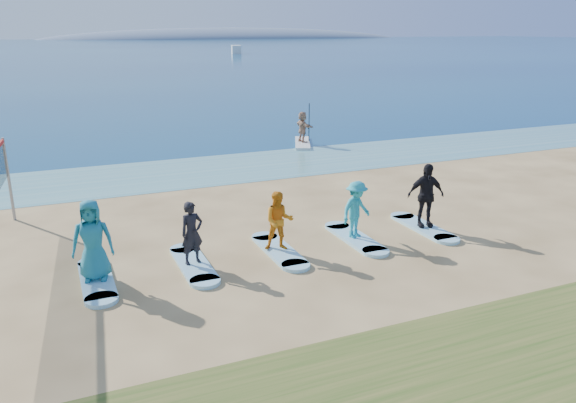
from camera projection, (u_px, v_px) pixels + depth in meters
name	position (u px, v px, depth m)	size (l,w,h in m)	color
ground	(322.00, 267.00, 13.51)	(600.00, 600.00, 0.00)	tan
shallow_water	(206.00, 170.00, 22.73)	(600.00, 600.00, 0.00)	teal
ocean	(61.00, 49.00, 153.96)	(600.00, 600.00, 0.00)	navy
island_ridge	(234.00, 38.00, 312.63)	(220.00, 56.00, 18.00)	slate
paddleboard	(302.00, 143.00, 27.83)	(0.70, 3.00, 0.12)	silver
paddleboarder	(303.00, 127.00, 27.59)	(1.39, 0.44, 1.50)	tan
boat_offshore_b	(236.00, 54.00, 126.55)	(1.97, 5.22, 1.79)	silver
surfboard_0	(97.00, 280.00, 12.72)	(0.70, 2.20, 0.09)	#92CCE2
student_0	(92.00, 240.00, 12.44)	(0.91, 0.59, 1.86)	#1C7289
surfboard_1	(194.00, 264.00, 13.57)	(0.70, 2.20, 0.09)	#92CCE2
student_1	(192.00, 233.00, 13.33)	(0.56, 0.37, 1.54)	black
surfboard_2	(279.00, 251.00, 14.41)	(0.70, 2.20, 0.09)	#92CCE2
student_2	(279.00, 221.00, 14.17)	(0.74, 0.58, 1.53)	orange
surfboard_3	(355.00, 238.00, 15.26)	(0.70, 2.20, 0.09)	#92CCE2
student_3	(356.00, 210.00, 15.01)	(1.01, 0.58, 1.56)	teal
surfboard_4	(423.00, 227.00, 16.10)	(0.70, 2.20, 0.09)	#92CCE2
student_4	(426.00, 195.00, 15.81)	(1.07, 0.45, 1.83)	black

